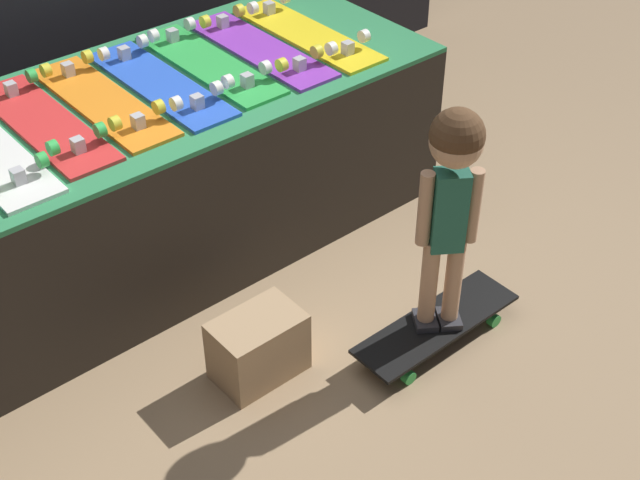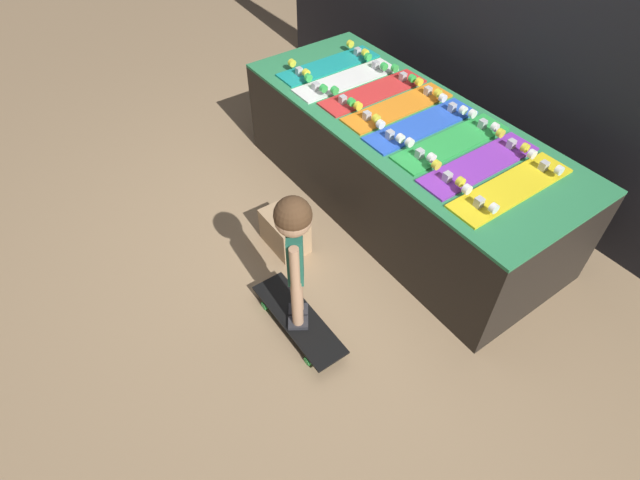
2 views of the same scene
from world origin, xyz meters
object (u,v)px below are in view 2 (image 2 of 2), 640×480
(skateboard_orange_on_rack, at_px, (398,106))
(skateboard_purple_on_rack, at_px, (480,163))
(skateboard_teal_on_rack, at_px, (329,64))
(skateboard_white_on_rack, at_px, (346,79))
(child, at_px, (294,242))
(skateboard_red_on_rack, at_px, (373,91))
(skateboard_on_floor, at_px, (298,319))
(skateboard_blue_on_rack, at_px, (422,124))
(skateboard_green_on_rack, at_px, (451,142))
(skateboard_yellow_on_rack, at_px, (511,187))
(storage_box, at_px, (285,231))

(skateboard_orange_on_rack, relative_size, skateboard_purple_on_rack, 1.00)
(skateboard_orange_on_rack, bearing_deg, skateboard_teal_on_rack, -177.82)
(skateboard_white_on_rack, relative_size, child, 0.88)
(skateboard_teal_on_rack, bearing_deg, skateboard_red_on_rack, 2.53)
(skateboard_white_on_rack, bearing_deg, child, -46.59)
(skateboard_purple_on_rack, bearing_deg, skateboard_on_floor, -95.05)
(skateboard_teal_on_rack, bearing_deg, skateboard_white_on_rack, -5.81)
(skateboard_white_on_rack, bearing_deg, skateboard_red_on_rack, 10.75)
(skateboard_blue_on_rack, distance_m, skateboard_green_on_rack, 0.24)
(skateboard_yellow_on_rack, height_order, child, child)
(skateboard_blue_on_rack, xyz_separation_m, skateboard_purple_on_rack, (0.48, -0.01, 0.00))
(skateboard_orange_on_rack, height_order, skateboard_on_floor, skateboard_orange_on_rack)
(skateboard_red_on_rack, relative_size, skateboard_blue_on_rack, 1.00)
(skateboard_white_on_rack, distance_m, skateboard_blue_on_rack, 0.72)
(skateboard_yellow_on_rack, bearing_deg, skateboard_teal_on_rack, 179.46)
(skateboard_teal_on_rack, xyz_separation_m, storage_box, (0.73, -0.88, -0.61))
(skateboard_red_on_rack, height_order, storage_box, skateboard_red_on_rack)
(skateboard_red_on_rack, bearing_deg, skateboard_blue_on_rack, -1.49)
(skateboard_teal_on_rack, height_order, child, child)
(skateboard_white_on_rack, xyz_separation_m, skateboard_blue_on_rack, (0.72, 0.03, 0.00))
(skateboard_on_floor, bearing_deg, skateboard_purple_on_rack, 84.95)
(storage_box, bearing_deg, skateboard_purple_on_rack, 51.22)
(skateboard_white_on_rack, bearing_deg, skateboard_teal_on_rack, 174.19)
(skateboard_white_on_rack, height_order, skateboard_blue_on_rack, same)
(skateboard_orange_on_rack, xyz_separation_m, child, (0.61, -1.20, -0.02))
(skateboard_red_on_rack, bearing_deg, skateboard_teal_on_rack, -177.47)
(skateboard_blue_on_rack, distance_m, skateboard_purple_on_rack, 0.48)
(skateboard_orange_on_rack, xyz_separation_m, skateboard_green_on_rack, (0.48, -0.00, 0.00))
(skateboard_teal_on_rack, height_order, skateboard_red_on_rack, same)
(skateboard_purple_on_rack, bearing_deg, skateboard_blue_on_rack, 179.06)
(skateboard_orange_on_rack, distance_m, skateboard_purple_on_rack, 0.72)
(skateboard_on_floor, bearing_deg, skateboard_red_on_rack, 125.40)
(skateboard_purple_on_rack, xyz_separation_m, storage_box, (-0.71, -0.88, -0.61))
(skateboard_white_on_rack, xyz_separation_m, storage_box, (0.49, -0.86, -0.61))
(storage_box, bearing_deg, skateboard_white_on_rack, 119.61)
(skateboard_red_on_rack, xyz_separation_m, skateboard_purple_on_rack, (0.96, -0.02, 0.00))
(skateboard_teal_on_rack, height_order, skateboard_white_on_rack, same)
(child, bearing_deg, skateboard_blue_on_rack, 141.75)
(child, bearing_deg, skateboard_red_on_rack, 159.66)
(skateboard_teal_on_rack, relative_size, child, 0.88)
(storage_box, bearing_deg, child, -26.18)
(skateboard_white_on_rack, bearing_deg, skateboard_orange_on_rack, 6.15)
(skateboard_green_on_rack, height_order, skateboard_yellow_on_rack, same)
(skateboard_blue_on_rack, bearing_deg, child, -72.51)
(skateboard_blue_on_rack, distance_m, storage_box, 1.10)
(skateboard_orange_on_rack, height_order, storage_box, skateboard_orange_on_rack)
(skateboard_teal_on_rack, xyz_separation_m, skateboard_on_floor, (1.33, -1.18, -0.66))
(skateboard_red_on_rack, distance_m, child, 1.47)
(skateboard_orange_on_rack, bearing_deg, skateboard_blue_on_rack, -4.44)
(skateboard_on_floor, bearing_deg, skateboard_orange_on_rack, 116.96)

